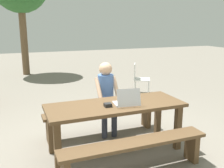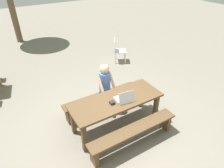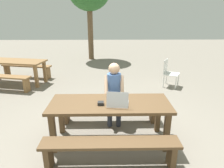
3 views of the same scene
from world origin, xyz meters
name	(u,v)px [view 3 (image 3 of 3)]	position (x,y,z in m)	size (l,w,h in m)	color
ground_plane	(110,140)	(0.00, 0.00, 0.00)	(30.00, 30.00, 0.00)	gray
picnic_table_front	(110,108)	(0.00, 0.00, 0.66)	(2.08, 0.80, 0.77)	brown
bench_near	(110,148)	(0.00, -0.68, 0.35)	(2.04, 0.30, 0.46)	brown
bench_far	(110,107)	(0.00, 0.68, 0.35)	(2.04, 0.30, 0.46)	brown
laptop	(118,102)	(0.13, -0.12, 0.83)	(0.39, 0.37, 0.27)	silver
small_pouch	(101,103)	(-0.15, -0.08, 0.79)	(0.10, 0.10, 0.05)	black
person_seated	(114,89)	(0.09, 0.64, 0.76)	(0.38, 0.39, 1.30)	#333847
plastic_chair	(169,72)	(1.90, 2.90, 0.46)	(0.60, 0.60, 0.86)	white
picnic_table_mid	(14,64)	(-3.13, 3.27, 0.66)	(2.15, 1.14, 0.78)	olive
bench_mid_south	(1,79)	(-3.26, 2.63, 0.35)	(1.86, 0.66, 0.46)	olive
bench_mid_north	(27,68)	(-2.99, 3.92, 0.35)	(1.86, 0.66, 0.46)	olive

